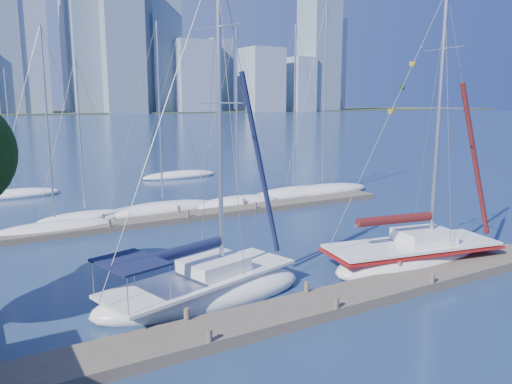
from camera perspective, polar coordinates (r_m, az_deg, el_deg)
ground at (r=19.38m, az=7.37°, el=-13.18°), size 700.00×700.00×0.00m
near_dock at (r=19.30m, az=7.39°, el=-12.64°), size 26.00×2.00×0.40m
far_dock at (r=33.53m, az=-6.70°, el=-2.66°), size 30.00×1.80×0.36m
sailboat_navy at (r=19.72m, az=-6.17°, el=-9.46°), size 9.11×5.01×13.66m
sailboat_maroon at (r=24.92m, az=17.47°, el=-5.80°), size 9.37×4.51×13.17m
bg_boat_0 at (r=31.83m, az=-21.95°, el=-3.94°), size 7.67×4.14×12.16m
bg_boat_1 at (r=34.09m, az=-18.92°, el=-2.85°), size 6.40×3.74×10.62m
bg_boat_2 at (r=35.29m, az=-10.59°, el=-1.95°), size 8.73×5.16×13.18m
bg_boat_3 at (r=36.89m, az=-2.14°, el=-1.23°), size 7.02×2.78×13.05m
bg_boat_4 at (r=40.57m, az=4.29°, el=-0.16°), size 7.88×3.07×13.86m
bg_boat_5 at (r=42.08m, az=7.60°, el=0.16°), size 9.56×4.45×15.70m
bg_boat_6 at (r=44.91m, az=-25.83°, el=-0.24°), size 7.22×3.90×10.55m
bg_boat_7 at (r=51.28m, az=-8.69°, el=1.93°), size 7.96×2.90×13.72m
skyline at (r=307.35m, az=-25.26°, el=14.87°), size 502.37×51.31×117.69m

